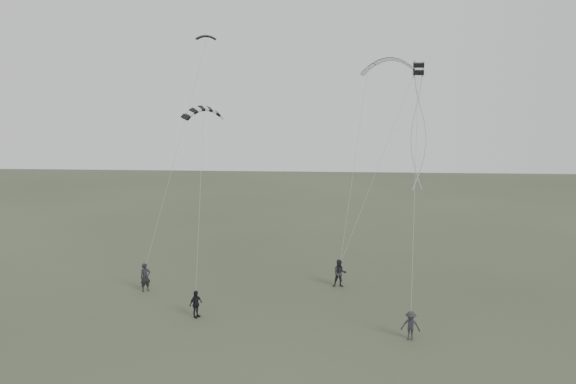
# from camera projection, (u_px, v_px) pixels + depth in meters

# --- Properties ---
(ground) EXTENTS (140.00, 140.00, 0.00)m
(ground) POSITION_uv_depth(u_px,v_px,m) (263.00, 321.00, 32.30)
(ground) COLOR #39422D
(ground) RESTS_ON ground
(flyer_left) EXTENTS (0.83, 0.79, 1.90)m
(flyer_left) POSITION_uv_depth(u_px,v_px,m) (145.00, 277.00, 37.26)
(flyer_left) COLOR black
(flyer_left) RESTS_ON ground
(flyer_right) EXTENTS (0.97, 0.79, 1.90)m
(flyer_right) POSITION_uv_depth(u_px,v_px,m) (340.00, 273.00, 38.14)
(flyer_right) COLOR #242328
(flyer_right) RESTS_ON ground
(flyer_center) EXTENTS (0.84, 1.01, 1.62)m
(flyer_center) POSITION_uv_depth(u_px,v_px,m) (196.00, 304.00, 32.74)
(flyer_center) COLOR black
(flyer_center) RESTS_ON ground
(flyer_far) EXTENTS (1.12, 0.79, 1.57)m
(flyer_far) POSITION_uv_depth(u_px,v_px,m) (411.00, 326.00, 29.65)
(flyer_far) COLOR #28282C
(flyer_far) RESTS_ON ground
(kite_dark_small) EXTENTS (1.57, 0.94, 0.60)m
(kite_dark_small) POSITION_uv_depth(u_px,v_px,m) (206.00, 36.00, 40.42)
(kite_dark_small) COLOR black
(kite_dark_small) RESTS_ON flyer_left
(kite_pale_large) EXTENTS (4.55, 1.44, 1.94)m
(kite_pale_large) POSITION_uv_depth(u_px,v_px,m) (391.00, 59.00, 43.31)
(kite_pale_large) COLOR #9B9D9F
(kite_pale_large) RESTS_ON flyer_right
(kite_striped) EXTENTS (2.64, 2.30, 1.21)m
(kite_striped) POSITION_uv_depth(u_px,v_px,m) (203.00, 108.00, 34.18)
(kite_striped) COLOR black
(kite_striped) RESTS_ON flyer_center
(kite_box) EXTENTS (0.65, 0.75, 0.80)m
(kite_box) POSITION_uv_depth(u_px,v_px,m) (418.00, 69.00, 34.32)
(kite_box) COLOR black
(kite_box) RESTS_ON flyer_far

